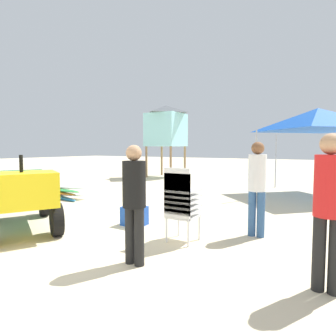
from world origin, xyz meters
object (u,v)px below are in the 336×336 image
object	(u,v)px
cooler_box	(134,216)
stacked_plastic_chairs	(180,200)
surfboard_pile	(57,192)
lifeguard_near_right	(329,202)
popup_canopy	(318,119)
lifeguard_tower	(166,126)
traffic_cone_near	(179,187)
utility_cart	(20,190)
lifeguard_near_center	(134,197)
lifeguard_near_left	(257,182)

from	to	relation	value
cooler_box	stacked_plastic_chairs	bearing A→B (deg)	-19.05
surfboard_pile	lifeguard_near_right	xyz separation A→B (m)	(7.76, -2.37, 0.83)
popup_canopy	lifeguard_tower	xyz separation A→B (m)	(-7.65, 2.84, 0.29)
stacked_plastic_chairs	traffic_cone_near	distance (m)	4.99
lifeguard_tower	cooler_box	bearing A→B (deg)	-61.93
lifeguard_near_right	traffic_cone_near	distance (m)	6.83
utility_cart	lifeguard_tower	xyz separation A→B (m)	(-3.01, 10.28, 2.06)
traffic_cone_near	cooler_box	xyz separation A→B (m)	(1.09, -3.85, -0.06)
utility_cart	lifeguard_near_right	size ratio (longest dim) A/B	1.58
cooler_box	lifeguard_near_center	bearing A→B (deg)	-51.74
utility_cart	popup_canopy	size ratio (longest dim) A/B	0.88
cooler_box	surfboard_pile	bearing A→B (deg)	162.91
lifeguard_near_right	cooler_box	bearing A→B (deg)	163.07
traffic_cone_near	cooler_box	world-z (taller)	traffic_cone_near
lifeguard_near_right	lifeguard_tower	xyz separation A→B (m)	(-8.27, 9.91, 1.82)
traffic_cone_near	popup_canopy	bearing A→B (deg)	27.94
lifeguard_near_left	lifeguard_near_right	size ratio (longest dim) A/B	0.97
utility_cart	stacked_plastic_chairs	world-z (taller)	utility_cart
surfboard_pile	traffic_cone_near	bearing A→B (deg)	39.56
lifeguard_near_center	lifeguard_tower	xyz separation A→B (m)	(-5.96, 10.42, 1.89)
lifeguard_near_center	lifeguard_tower	size ratio (longest dim) A/B	0.42
stacked_plastic_chairs	lifeguard_tower	bearing A→B (deg)	123.13
lifeguard_near_left	lifeguard_tower	xyz separation A→B (m)	(-7.08, 8.27, 1.85)
cooler_box	traffic_cone_near	bearing A→B (deg)	105.83
lifeguard_near_center	traffic_cone_near	world-z (taller)	lifeguard_near_center
lifeguard_near_center	lifeguard_near_right	world-z (taller)	lifeguard_near_right
lifeguard_near_left	lifeguard_near_right	world-z (taller)	lifeguard_near_right
lifeguard_near_right	traffic_cone_near	world-z (taller)	lifeguard_near_right
surfboard_pile	lifeguard_near_left	world-z (taller)	lifeguard_near_left
stacked_plastic_chairs	cooler_box	bearing A→B (deg)	160.95
stacked_plastic_chairs	cooler_box	size ratio (longest dim) A/B	2.80
lifeguard_near_center	traffic_cone_near	distance (m)	5.97
utility_cart	traffic_cone_near	world-z (taller)	utility_cart
lifeguard_near_left	cooler_box	xyz separation A→B (m)	(-2.38, -0.56, -0.80)
popup_canopy	lifeguard_near_left	bearing A→B (deg)	-95.97
lifeguard_near_left	utility_cart	bearing A→B (deg)	-153.81
lifeguard_tower	lifeguard_near_right	bearing A→B (deg)	-50.15
stacked_plastic_chairs	cooler_box	distance (m)	1.54
cooler_box	utility_cart	bearing A→B (deg)	-139.57
lifeguard_near_left	traffic_cone_near	distance (m)	4.84
stacked_plastic_chairs	lifeguard_near_right	distance (m)	2.31
utility_cart	traffic_cone_near	bearing A→B (deg)	83.45
lifeguard_near_right	utility_cart	bearing A→B (deg)	-176.06
lifeguard_near_left	traffic_cone_near	xyz separation A→B (m)	(-3.47, 3.29, -0.74)
surfboard_pile	lifeguard_near_left	size ratio (longest dim) A/B	1.45
surfboard_pile	cooler_box	distance (m)	4.39
lifeguard_near_left	cooler_box	size ratio (longest dim) A/B	3.75
stacked_plastic_chairs	surfboard_pile	xyz separation A→B (m)	(-5.55, 1.76, -0.54)
lifeguard_near_left	surfboard_pile	bearing A→B (deg)	173.63
lifeguard_near_left	lifeguard_near_right	xyz separation A→B (m)	(1.19, -1.64, 0.03)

